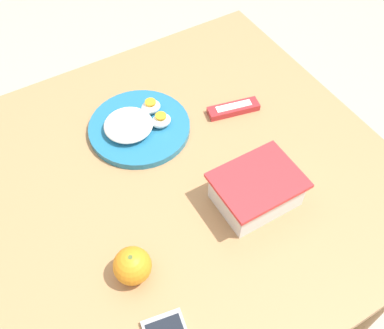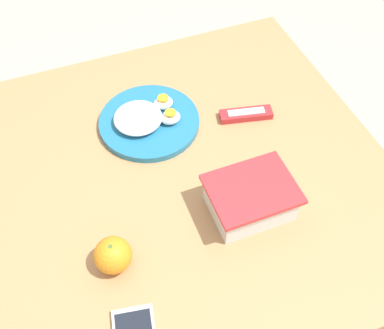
% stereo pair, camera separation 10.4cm
% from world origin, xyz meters
% --- Properties ---
extents(ground_plane, '(10.00, 10.00, 0.00)m').
position_xyz_m(ground_plane, '(0.00, 0.00, 0.00)').
color(ground_plane, '#B2A899').
extents(table, '(0.98, 0.96, 0.73)m').
position_xyz_m(table, '(0.00, 0.00, 0.64)').
color(table, '#AD7F51').
rests_on(table, ground_plane).
extents(food_container, '(0.19, 0.14, 0.08)m').
position_xyz_m(food_container, '(-0.10, 0.15, 0.76)').
color(food_container, white).
rests_on(food_container, table).
extents(orange_fruit, '(0.08, 0.08, 0.08)m').
position_xyz_m(orange_fruit, '(0.21, 0.17, 0.77)').
color(orange_fruit, orange).
rests_on(orange_fruit, table).
extents(rice_plate, '(0.26, 0.26, 0.05)m').
position_xyz_m(rice_plate, '(0.03, -0.17, 0.75)').
color(rice_plate, teal).
rests_on(rice_plate, table).
extents(candy_bar, '(0.14, 0.07, 0.02)m').
position_xyz_m(candy_bar, '(-0.22, -0.11, 0.74)').
color(candy_bar, '#B7282D').
rests_on(candy_bar, table).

